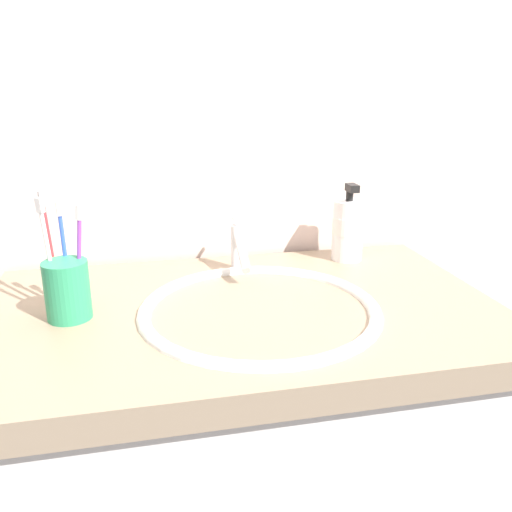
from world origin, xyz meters
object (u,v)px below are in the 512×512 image
object	(u,v)px
toothbrush_white	(48,250)
soap_dispenser	(348,228)
toothbrush_purple	(79,253)
faucet	(238,247)
toothbrush_cup	(67,290)
toothbrush_red	(50,245)
toothbrush_blue	(64,249)

from	to	relation	value
toothbrush_white	soap_dispenser	bearing A→B (deg)	16.95
toothbrush_purple	faucet	bearing A→B (deg)	26.17
toothbrush_purple	toothbrush_white	xyz separation A→B (m)	(-0.05, -0.00, 0.01)
toothbrush_white	faucet	bearing A→B (deg)	23.01
toothbrush_cup	toothbrush_red	size ratio (longest dim) A/B	0.49
soap_dispenser	toothbrush_red	bearing A→B (deg)	-165.23
toothbrush_cup	toothbrush_white	bearing A→B (deg)	150.36
toothbrush_cup	toothbrush_white	xyz separation A→B (m)	(-0.02, 0.01, 0.07)
toothbrush_cup	soap_dispenser	bearing A→B (deg)	18.90
toothbrush_purple	soap_dispenser	distance (m)	0.58
toothbrush_cup	toothbrush_purple	distance (m)	0.07
toothbrush_white	toothbrush_red	size ratio (longest dim) A/B	0.98
toothbrush_cup	soap_dispenser	size ratio (longest dim) A/B	0.58
toothbrush_blue	toothbrush_white	bearing A→B (deg)	-136.59
toothbrush_purple	toothbrush_red	world-z (taller)	toothbrush_red
toothbrush_white	toothbrush_cup	bearing A→B (deg)	-29.64
soap_dispenser	toothbrush_cup	bearing A→B (deg)	-161.10
toothbrush_cup	toothbrush_purple	xyz separation A→B (m)	(0.02, 0.01, 0.06)
soap_dispenser	toothbrush_blue	bearing A→B (deg)	-164.36
toothbrush_red	toothbrush_purple	bearing A→B (deg)	-26.43
faucet	toothbrush_white	bearing A→B (deg)	-156.99
toothbrush_blue	soap_dispenser	world-z (taller)	toothbrush_blue
toothbrush_purple	toothbrush_red	size ratio (longest dim) A/B	0.90
toothbrush_red	toothbrush_white	bearing A→B (deg)	-89.91
toothbrush_blue	toothbrush_red	world-z (taller)	toothbrush_red
toothbrush_white	toothbrush_blue	bearing A→B (deg)	43.41
faucet	toothbrush_red	world-z (taller)	toothbrush_red
faucet	toothbrush_cup	distance (m)	0.35
faucet	toothbrush_red	xyz separation A→B (m)	(-0.34, -0.12, 0.06)
toothbrush_cup	toothbrush_white	world-z (taller)	toothbrush_white
faucet	soap_dispenser	size ratio (longest dim) A/B	0.86
toothbrush_red	soap_dispenser	size ratio (longest dim) A/B	1.18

